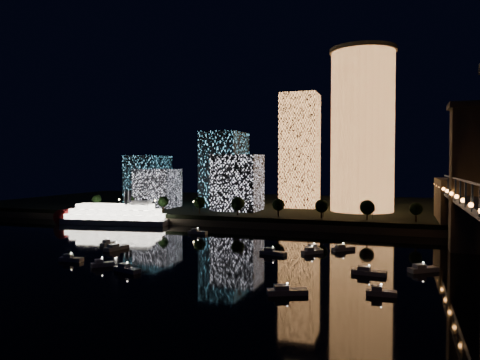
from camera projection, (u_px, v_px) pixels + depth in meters
name	position (u px, v px, depth m)	size (l,w,h in m)	color
ground	(236.00, 269.00, 131.19)	(520.00, 520.00, 0.00)	black
far_bank	(324.00, 209.00, 282.33)	(420.00, 160.00, 5.00)	black
seawall	(297.00, 227.00, 208.64)	(420.00, 6.00, 3.00)	#6B5E4C
tower_cylindrical	(362.00, 130.00, 241.57)	(34.00, 34.00, 83.66)	#FF9D51
tower_rectangular	(300.00, 151.00, 264.53)	(20.12, 20.12, 64.03)	#FF9D51
midrise_blocks	(199.00, 177.00, 268.33)	(86.37, 45.40, 43.01)	white
riverboat	(111.00, 215.00, 228.73)	(57.59, 19.99, 17.03)	silver
motorboats	(244.00, 257.00, 144.18)	(111.94, 81.53, 2.78)	silver
esplanade_trees	(250.00, 204.00, 221.69)	(165.29, 6.58, 8.79)	black
street_lamps	(234.00, 205.00, 230.76)	(132.70, 0.70, 5.65)	black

